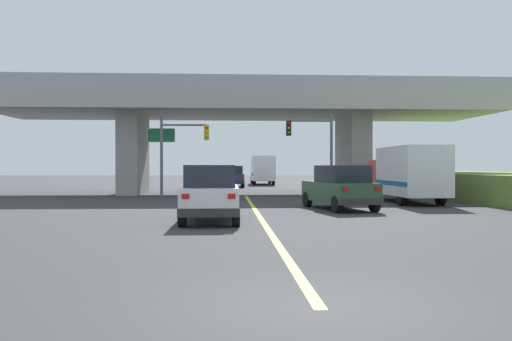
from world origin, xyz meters
TOP-DOWN VIEW (x-y plane):
  - ground at (0.00, 31.53)m, footprint 160.00×160.00m
  - overpass_bridge at (0.00, 31.53)m, footprint 35.06×9.41m
  - lane_divider_stripe at (0.00, 14.19)m, footprint 0.20×28.37m
  - suv_lead at (-1.86, 11.92)m, footprint 2.00×4.75m
  - suv_crossing at (3.88, 16.88)m, footprint 2.87×5.04m
  - box_truck at (8.50, 21.21)m, footprint 2.33×7.43m
  - sedan_oncoming at (-0.64, 43.37)m, footprint 1.98×4.71m
  - traffic_signal_nearside at (4.41, 26.60)m, footprint 3.00×0.36m
  - traffic_signal_farside at (-4.38, 26.93)m, footprint 3.10×0.36m
  - highway_sign at (-5.70, 29.12)m, footprint 1.87×0.17m
  - semi_truck_distant at (2.63, 50.68)m, footprint 2.33×7.12m

SIDE VIEW (x-z plane):
  - ground at x=0.00m, z-range 0.00..0.00m
  - lane_divider_stripe at x=0.00m, z-range 0.00..0.01m
  - sedan_oncoming at x=-0.64m, z-range 0.00..2.02m
  - suv_lead at x=-1.86m, z-range 0.01..2.03m
  - suv_crossing at x=3.88m, z-range 0.01..2.03m
  - box_truck at x=8.50m, z-range 0.09..3.11m
  - semi_truck_distant at x=2.63m, z-range 0.08..3.15m
  - traffic_signal_farside at x=-4.38m, z-range 0.65..6.15m
  - traffic_signal_nearside at x=4.41m, z-range 0.79..6.20m
  - highway_sign at x=-5.70m, z-range 1.17..5.88m
  - overpass_bridge at x=0.00m, z-range 1.81..9.67m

